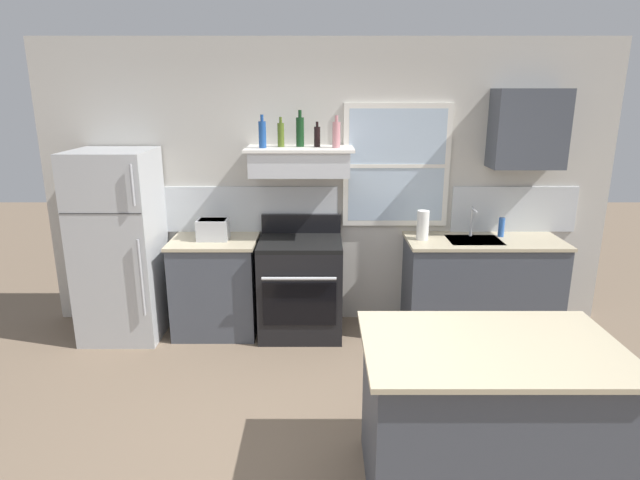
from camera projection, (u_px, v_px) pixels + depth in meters
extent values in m
plane|color=#7A6651|center=(329.00, 461.00, 3.32)|extent=(16.00, 16.00, 0.00)
cube|color=beige|center=(325.00, 186.00, 5.11)|extent=(5.40, 0.06, 2.70)
cube|color=silver|center=(205.00, 209.00, 5.12)|extent=(2.50, 0.02, 0.44)
cube|color=silver|center=(511.00, 209.00, 5.13)|extent=(1.20, 0.02, 0.44)
cube|color=white|center=(394.00, 166.00, 5.01)|extent=(1.00, 0.04, 1.15)
cube|color=silver|center=(394.00, 166.00, 4.99)|extent=(0.90, 0.01, 1.05)
cube|color=white|center=(394.00, 166.00, 4.99)|extent=(0.90, 0.02, 0.04)
cube|color=#B7BABC|center=(117.00, 246.00, 4.85)|extent=(0.70, 0.68, 1.73)
cube|color=#333333|center=(97.00, 214.00, 4.42)|extent=(0.69, 0.00, 0.01)
cylinder|color=#A5A8AD|center=(139.00, 278.00, 4.55)|extent=(0.02, 0.02, 0.68)
cylinder|color=#A5A8AD|center=(129.00, 185.00, 4.33)|extent=(0.02, 0.02, 0.34)
cube|color=#474C56|center=(214.00, 287.00, 5.03)|extent=(0.76, 0.60, 0.88)
cube|color=#C6B793|center=(211.00, 241.00, 4.91)|extent=(0.79, 0.63, 0.03)
cube|color=silver|center=(211.00, 230.00, 4.87)|extent=(0.28, 0.20, 0.19)
cube|color=black|center=(210.00, 220.00, 4.85)|extent=(0.24, 0.16, 0.01)
cube|color=black|center=(194.00, 226.00, 4.86)|extent=(0.02, 0.03, 0.02)
cube|color=black|center=(298.00, 289.00, 5.00)|extent=(0.76, 0.64, 0.87)
cube|color=black|center=(298.00, 243.00, 4.87)|extent=(0.76, 0.64, 0.04)
cube|color=black|center=(299.00, 223.00, 5.12)|extent=(0.76, 0.06, 0.18)
cube|color=black|center=(297.00, 304.00, 4.69)|extent=(0.65, 0.01, 0.40)
cylinder|color=silver|center=(297.00, 279.00, 4.59)|extent=(0.65, 0.03, 0.03)
cube|color=silver|center=(297.00, 162.00, 4.77)|extent=(0.88, 0.48, 0.22)
cube|color=#262628|center=(296.00, 175.00, 4.58)|extent=(0.75, 0.02, 0.04)
cube|color=white|center=(297.00, 149.00, 4.74)|extent=(0.96, 0.52, 0.02)
cylinder|color=#1E478C|center=(260.00, 135.00, 4.65)|extent=(0.07, 0.07, 0.23)
cylinder|color=#1E478C|center=(259.00, 118.00, 4.61)|extent=(0.03, 0.03, 0.06)
cylinder|color=#4C601E|center=(278.00, 135.00, 4.74)|extent=(0.06, 0.06, 0.21)
cylinder|color=#4C601E|center=(278.00, 120.00, 4.71)|extent=(0.03, 0.03, 0.05)
cylinder|color=#143819|center=(298.00, 132.00, 4.76)|extent=(0.07, 0.07, 0.26)
cylinder|color=#143819|center=(297.00, 114.00, 4.72)|extent=(0.03, 0.03, 0.06)
cylinder|color=black|center=(315.00, 137.00, 4.76)|extent=(0.06, 0.06, 0.18)
cylinder|color=black|center=(315.00, 124.00, 4.73)|extent=(0.02, 0.02, 0.04)
cylinder|color=#C67F84|center=(334.00, 135.00, 4.67)|extent=(0.07, 0.07, 0.22)
cylinder|color=#C67F84|center=(334.00, 119.00, 4.63)|extent=(0.03, 0.03, 0.06)
cube|color=#474C56|center=(478.00, 287.00, 5.04)|extent=(1.40, 0.60, 0.88)
cube|color=#C6B793|center=(482.00, 241.00, 4.92)|extent=(1.43, 0.63, 0.03)
cube|color=#B7BABC|center=(472.00, 240.00, 4.90)|extent=(0.48, 0.36, 0.01)
cylinder|color=silver|center=(469.00, 221.00, 4.99)|extent=(0.03, 0.03, 0.28)
cylinder|color=silver|center=(472.00, 211.00, 4.88)|extent=(0.02, 0.16, 0.02)
cylinder|color=white|center=(420.00, 225.00, 4.87)|extent=(0.11, 0.11, 0.27)
cylinder|color=blue|center=(499.00, 227.00, 4.99)|extent=(0.06, 0.06, 0.18)
cube|color=#474C56|center=(483.00, 419.00, 3.01)|extent=(1.32, 0.82, 0.88)
cube|color=#C6B793|center=(490.00, 346.00, 2.89)|extent=(1.40, 0.90, 0.03)
cube|color=#474C56|center=(525.00, 129.00, 4.78)|extent=(0.64, 0.32, 0.70)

